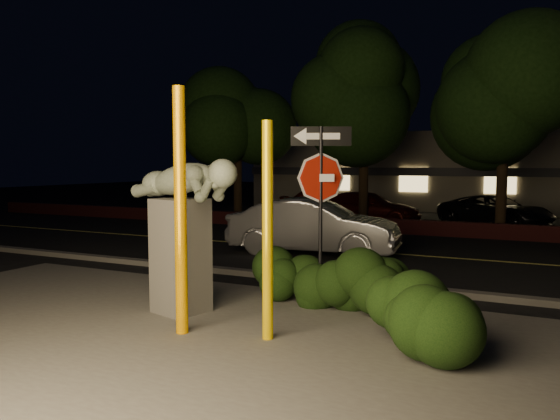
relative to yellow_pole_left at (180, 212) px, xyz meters
The scene contains 22 objects.
ground 11.20m from the yellow_pole_left, 85.78° to the left, with size 90.00×90.00×0.00m, color black.
patio 1.91m from the yellow_pole_left, ahead, with size 14.00×6.00×0.02m, color #4C4944.
road 8.26m from the yellow_pole_left, 84.21° to the left, with size 80.00×8.00×0.01m, color black.
lane_marking 8.26m from the yellow_pole_left, 84.21° to the left, with size 80.00×0.12×0.01m, color #CCC251.
curb 4.35m from the yellow_pole_left, 78.31° to the left, with size 80.00×0.25×0.12m, color #4C4944.
brick_wall 12.45m from the yellow_pole_left, 86.22° to the left, with size 40.00×0.35×0.50m, color #4B1819.
parking_lot 18.14m from the yellow_pole_left, 87.41° to the left, with size 40.00×12.00×0.01m, color black.
building 26.04m from the yellow_pole_left, 88.21° to the left, with size 22.00×10.20×4.00m.
tree_far_a 16.17m from the yellow_pole_left, 117.11° to the left, with size 4.60×4.60×7.43m.
tree_far_b 14.97m from the yellow_pole_left, 96.75° to the left, with size 5.20×5.20×8.41m.
tree_far_c 14.76m from the yellow_pole_left, 76.53° to the left, with size 4.80×4.80×7.84m.
yellow_pole_left is the anchor object (origin of this frame).
yellow_pole_right 1.27m from the yellow_pole_left, 13.39° to the left, with size 0.15×0.15×2.99m, color #FFCB03.
signpost 2.74m from the yellow_pole_left, 65.39° to the left, with size 0.95×0.46×3.04m.
sculpture 1.12m from the yellow_pole_left, 124.98° to the left, with size 2.31×1.19×2.48m.
hedge_center 2.75m from the yellow_pole_left, 73.74° to the left, with size 1.83×0.86×0.96m, color black.
hedge_right 3.28m from the yellow_pole_left, 48.65° to the left, with size 1.89×1.01×1.24m, color black.
hedge_far_right 3.42m from the yellow_pole_left, ahead, with size 1.60×1.00×1.11m, color black.
silver_sedan 7.29m from the yellow_pole_left, 97.19° to the left, with size 1.56×4.49×1.48m, color #AEAFB3.
parked_car_red 16.15m from the yellow_pole_left, 103.32° to the left, with size 1.66×4.11×1.40m, color #691608.
parked_car_darkred 15.33m from the yellow_pole_left, 96.73° to the left, with size 1.75×4.29×1.25m, color #420D0A.
parked_car_dark 16.40m from the yellow_pole_left, 79.46° to the left, with size 1.98×4.29×1.19m, color black.
Camera 1 is at (3.70, -7.26, 2.42)m, focal length 35.00 mm.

